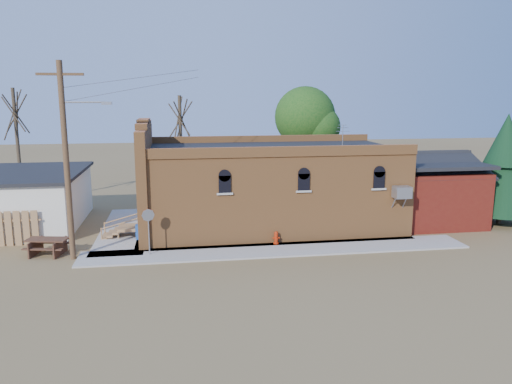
{
  "coord_description": "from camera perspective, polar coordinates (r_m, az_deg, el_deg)",
  "views": [
    {
      "loc": [
        -3.26,
        -22.1,
        7.5
      ],
      "look_at": [
        0.85,
        3.79,
        2.4
      ],
      "focal_mm": 35.0,
      "sensor_mm": 36.0,
      "label": 1
    }
  ],
  "objects": [
    {
      "name": "sidewalk_west",
      "position": [
        29.23,
        -14.72,
        -4.15
      ],
      "size": [
        2.6,
        10.0,
        0.08
      ],
      "primitive_type": "cube",
      "color": "#9E9991",
      "rests_on": "ground"
    },
    {
      "name": "brick_bar",
      "position": [
        28.5,
        1.04,
        0.57
      ],
      "size": [
        16.4,
        7.97,
        6.3
      ],
      "color": "#B26C36",
      "rests_on": "ground"
    },
    {
      "name": "tree_bare_far",
      "position": [
        37.68,
        -25.86,
        8.19
      ],
      "size": [
        2.8,
        2.8,
        8.16
      ],
      "color": "#493829",
      "rests_on": "ground"
    },
    {
      "name": "stop_sign",
      "position": [
        23.91,
        -12.21,
        -3.09
      ],
      "size": [
        0.59,
        0.22,
        2.21
      ],
      "rotation": [
        0.0,
        0.0,
        -0.13
      ],
      "color": "#94949A",
      "rests_on": "sidewalk_south"
    },
    {
      "name": "ground",
      "position": [
        23.57,
        -0.6,
        -7.55
      ],
      "size": [
        120.0,
        120.0,
        0.0
      ],
      "primitive_type": "plane",
      "color": "brown",
      "rests_on": "ground"
    },
    {
      "name": "fire_hydrant",
      "position": [
        25.39,
        2.32,
        -5.24
      ],
      "size": [
        0.36,
        0.33,
        0.65
      ],
      "rotation": [
        0.0,
        0.0,
        0.07
      ],
      "color": "#A42209",
      "rests_on": "sidewalk_south"
    },
    {
      "name": "evergreen_tree",
      "position": [
        32.37,
        26.53,
        3.13
      ],
      "size": [
        3.6,
        3.6,
        6.5
      ],
      "color": "#493829",
      "rests_on": "ground"
    },
    {
      "name": "sidewalk_south",
      "position": [
        24.65,
        2.56,
        -6.62
      ],
      "size": [
        19.0,
        2.2,
        0.08
      ],
      "primitive_type": "cube",
      "color": "#9E9991",
      "rests_on": "ground"
    },
    {
      "name": "utility_pole",
      "position": [
        23.96,
        -20.76,
        3.75
      ],
      "size": [
        3.12,
        0.26,
        9.0
      ],
      "color": "#44281B",
      "rests_on": "ground"
    },
    {
      "name": "trash_barrel",
      "position": [
        26.92,
        -13.08,
        -4.44
      ],
      "size": [
        0.62,
        0.62,
        0.77
      ],
      "primitive_type": "cylinder",
      "rotation": [
        0.0,
        0.0,
        0.27
      ],
      "color": "navy",
      "rests_on": "sidewalk_west"
    },
    {
      "name": "red_shed",
      "position": [
        31.73,
        18.85,
        0.93
      ],
      "size": [
        5.4,
        6.4,
        4.3
      ],
      "color": "#57140E",
      "rests_on": "ground"
    },
    {
      "name": "tree_leafy",
      "position": [
        36.82,
        5.62,
        8.52
      ],
      "size": [
        4.4,
        4.4,
        8.15
      ],
      "color": "#493829",
      "rests_on": "ground"
    },
    {
      "name": "picnic_table",
      "position": [
        25.87,
        -22.71,
        -5.53
      ],
      "size": [
        2.15,
        1.78,
        0.79
      ],
      "rotation": [
        0.0,
        0.0,
        -0.2
      ],
      "color": "#4C2D1E",
      "rests_on": "ground"
    },
    {
      "name": "tree_bare_near",
      "position": [
        35.14,
        -8.68,
        8.38
      ],
      "size": [
        2.8,
        2.8,
        7.65
      ],
      "color": "#493829",
      "rests_on": "ground"
    }
  ]
}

